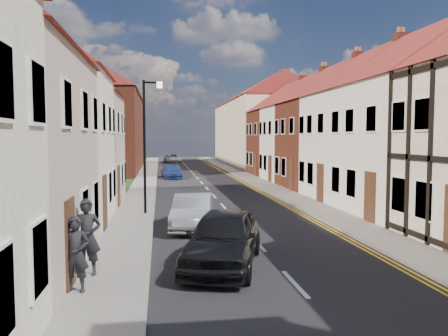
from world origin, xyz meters
name	(u,v)px	position (x,y,z in m)	size (l,w,h in m)	color
road	(207,189)	(0.00, 30.00, 0.01)	(7.00, 90.00, 0.02)	black
pavement_left	(143,189)	(-4.40, 30.00, 0.06)	(1.80, 90.00, 0.12)	gray
pavement_right	(268,187)	(4.40, 30.00, 0.06)	(1.80, 90.00, 0.12)	gray
cottage_r_white_near	(440,117)	(9.30, 18.10, 4.47)	(8.30, 6.00, 9.00)	silver
cottage_r_cream_mid	(380,121)	(9.30, 23.50, 4.48)	(8.30, 5.20, 9.00)	silver
cottage_r_pink	(342,124)	(9.30, 28.90, 4.47)	(8.30, 6.00, 9.00)	#5F281B
cottage_r_white_far	(314,126)	(9.30, 34.30, 4.48)	(8.30, 5.20, 9.00)	silver
cottage_r_cream_far	(294,128)	(9.30, 39.70, 4.47)	(8.30, 6.00, 9.00)	#5F281B
cottage_l_brick_mid	(1,113)	(-9.30, 18.05, 4.53)	(8.30, 5.70, 9.10)	white
cottage_l_pink	(41,122)	(-9.30, 23.85, 4.37)	(8.30, 6.30, 8.80)	#C0AD98
block_right_far	(258,124)	(9.30, 55.00, 5.29)	(8.30, 24.20, 10.50)	white
block_left_far	(104,122)	(-9.30, 50.00, 5.29)	(8.30, 24.20, 10.50)	#5F281B
lamppost	(146,138)	(-3.81, 20.00, 3.54)	(0.88, 0.15, 6.00)	black
car_near	(223,238)	(-1.50, 11.78, 0.78)	(1.85, 4.60, 1.57)	black
car_mid	(192,211)	(-1.97, 16.93, 0.67)	(1.42, 4.08, 1.34)	#A1A3A8
car_far	(172,172)	(-2.23, 38.23, 0.56)	(1.58, 3.89, 1.13)	navy
car_distant	(172,158)	(-1.50, 61.20, 0.63)	(2.10, 4.56, 1.27)	#94979B
pedestrian_left	(75,254)	(-5.10, 9.93, 0.97)	(0.62, 0.41, 1.70)	black
pedestrian_left_b	(87,237)	(-5.04, 11.14, 1.08)	(0.70, 0.46, 1.91)	black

